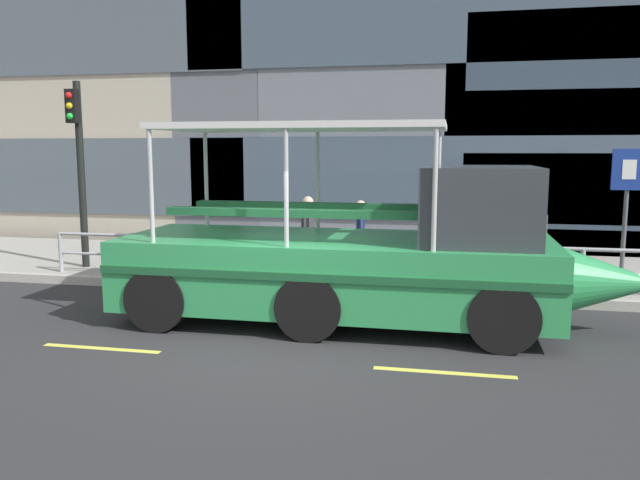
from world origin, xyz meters
The scene contains 11 objects.
ground_plane centered at (0.00, 0.00, 0.00)m, with size 120.00×120.00×0.00m, color #2B2B2D.
sidewalk centered at (0.00, 5.60, 0.09)m, with size 32.00×4.80×0.18m, color #99968E.
curb_edge centered at (0.00, 3.11, 0.09)m, with size 32.00×0.18×0.18m, color #B2ADA3.
lane_centreline centered at (0.00, -0.73, 0.00)m, with size 25.80×0.12×0.01m.
curb_guardrail centered at (0.37, 3.45, 0.76)m, with size 12.48×0.09×0.87m.
traffic_light_pole centered at (-5.65, 4.05, 2.67)m, with size 0.24×0.46×4.11m.
parking_sign centered at (5.62, 4.07, 1.98)m, with size 0.60×0.12×2.65m.
duck_tour_boat centered at (1.10, 1.41, 1.08)m, with size 8.65×2.60×3.22m.
pedestrian_near_bow centered at (4.16, 4.54, 1.14)m, with size 0.32×0.37×1.58m.
pedestrian_mid_left centered at (0.54, 4.66, 1.12)m, with size 0.22×0.44×1.56m.
pedestrian_mid_right centered at (-0.51, 4.22, 1.18)m, with size 0.23×0.48×1.66m.
Camera 1 is at (2.43, -8.58, 2.81)m, focal length 35.41 mm.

